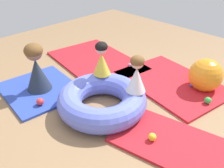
{
  "coord_description": "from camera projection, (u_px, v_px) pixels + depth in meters",
  "views": [
    {
      "loc": [
        2.03,
        -1.99,
        2.18
      ],
      "look_at": [
        -0.11,
        0.12,
        0.36
      ],
      "focal_mm": 39.47,
      "sensor_mm": 36.0,
      "label": 1
    }
  ],
  "objects": [
    {
      "name": "ground_plane",
      "position": [
        111.0,
        111.0,
        3.56
      ],
      "size": [
        8.0,
        8.0,
        0.0
      ],
      "primitive_type": "plane",
      "color": "#93704C"
    },
    {
      "name": "gym_mat_near_right",
      "position": [
        172.0,
        83.0,
        4.19
      ],
      "size": [
        1.91,
        1.48,
        0.04
      ],
      "primitive_type": "cube",
      "rotation": [
        0.0,
        0.0,
        -0.17
      ],
      "color": "red",
      "rests_on": "ground"
    },
    {
      "name": "gym_mat_front",
      "position": [
        174.0,
        144.0,
        2.96
      ],
      "size": [
        1.61,
        1.11,
        0.04
      ],
      "primitive_type": "cube",
      "rotation": [
        0.0,
        0.0,
        0.21
      ],
      "color": "red",
      "rests_on": "ground"
    },
    {
      "name": "gym_mat_far_left",
      "position": [
        96.0,
        61.0,
        4.91
      ],
      "size": [
        2.04,
        1.52,
        0.04
      ],
      "primitive_type": "cube",
      "rotation": [
        0.0,
        0.0,
        -0.14
      ],
      "color": "red",
      "rests_on": "ground"
    },
    {
      "name": "gym_mat_far_right",
      "position": [
        40.0,
        89.0,
        4.01
      ],
      "size": [
        1.32,
        1.2,
        0.04
      ],
      "primitive_type": "cube",
      "rotation": [
        0.0,
        0.0,
        -0.1
      ],
      "color": "#2D47B7",
      "rests_on": "ground"
    },
    {
      "name": "inflatable_cushion",
      "position": [
        102.0,
        100.0,
        3.48
      ],
      "size": [
        1.27,
        1.27,
        0.34
      ],
      "primitive_type": "torus",
      "color": "#6070E5",
      "rests_on": "ground"
    },
    {
      "name": "child_in_white",
      "position": [
        137.0,
        74.0,
        3.25
      ],
      "size": [
        0.35,
        0.35,
        0.52
      ],
      "rotation": [
        0.0,
        0.0,
        0.41
      ],
      "color": "white",
      "rests_on": "inflatable_cushion"
    },
    {
      "name": "child_in_yellow",
      "position": [
        102.0,
        59.0,
        3.66
      ],
      "size": [
        0.28,
        0.28,
        0.52
      ],
      "rotation": [
        0.0,
        0.0,
        3.19
      ],
      "color": "yellow",
      "rests_on": "inflatable_cushion"
    },
    {
      "name": "adult_seated",
      "position": [
        36.0,
        68.0,
        3.8
      ],
      "size": [
        0.45,
        0.45,
        0.78
      ],
      "rotation": [
        0.0,
        0.0,
        4.58
      ],
      "color": "#232D3D",
      "rests_on": "gym_mat_far_right"
    },
    {
      "name": "play_ball_green",
      "position": [
        208.0,
        100.0,
        3.62
      ],
      "size": [
        0.1,
        0.1,
        0.1
      ],
      "primitive_type": "sphere",
      "color": "green",
      "rests_on": "gym_mat_near_right"
    },
    {
      "name": "play_ball_blue",
      "position": [
        192.0,
        85.0,
        4.03
      ],
      "size": [
        0.07,
        0.07,
        0.07
      ],
      "primitive_type": "sphere",
      "color": "blue",
      "rests_on": "gym_mat_near_right"
    },
    {
      "name": "play_ball_red",
      "position": [
        40.0,
        102.0,
        3.58
      ],
      "size": [
        0.11,
        0.11,
        0.11
      ],
      "primitive_type": "sphere",
      "color": "red",
      "rests_on": "gym_mat_far_right"
    },
    {
      "name": "play_ball_yellow",
      "position": [
        152.0,
        137.0,
        2.97
      ],
      "size": [
        0.1,
        0.1,
        0.1
      ],
      "primitive_type": "sphere",
      "color": "yellow",
      "rests_on": "gym_mat_front"
    },
    {
      "name": "play_ball_pink",
      "position": [
        129.0,
        65.0,
        4.63
      ],
      "size": [
        0.07,
        0.07,
        0.07
      ],
      "primitive_type": "sphere",
      "color": "pink",
      "rests_on": "gym_mat_far_left"
    },
    {
      "name": "exercise_ball_large",
      "position": [
        206.0,
        75.0,
        3.91
      ],
      "size": [
        0.53,
        0.53,
        0.53
      ],
      "primitive_type": "sphere",
      "color": "orange",
      "rests_on": "ground"
    }
  ]
}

